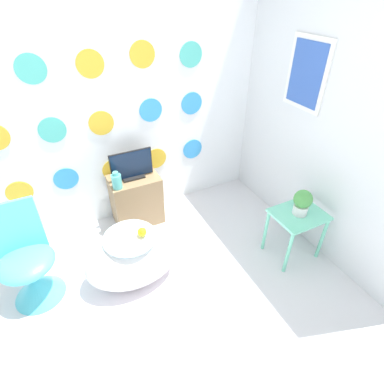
# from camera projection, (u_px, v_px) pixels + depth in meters

# --- Properties ---
(ground_plane) EXTENTS (12.00, 12.00, 0.00)m
(ground_plane) POSITION_uv_depth(u_px,v_px,m) (188.00, 357.00, 2.15)
(ground_plane) COLOR silver
(wall_back_dotted) EXTENTS (4.25, 0.05, 2.60)m
(wall_back_dotted) POSITION_uv_depth(u_px,v_px,m) (100.00, 102.00, 2.72)
(wall_back_dotted) COLOR white
(wall_back_dotted) RESTS_ON ground_plane
(wall_right) EXTENTS (0.06, 2.81, 2.60)m
(wall_right) POSITION_uv_depth(u_px,v_px,m) (311.00, 105.00, 2.64)
(wall_right) COLOR silver
(wall_right) RESTS_ON ground_plane
(rug) EXTENTS (1.09, 0.71, 0.01)m
(rug) POSITION_uv_depth(u_px,v_px,m) (148.00, 289.00, 2.62)
(rug) COLOR silver
(rug) RESTS_ON ground_plane
(bathtub) EXTENTS (0.82, 0.54, 0.51)m
(bathtub) POSITION_uv_depth(u_px,v_px,m) (133.00, 257.00, 2.58)
(bathtub) COLOR white
(bathtub) RESTS_ON ground_plane
(rubber_duck) EXTENTS (0.08, 0.08, 0.09)m
(rubber_duck) POSITION_uv_depth(u_px,v_px,m) (142.00, 232.00, 2.41)
(rubber_duck) COLOR yellow
(rubber_duck) RESTS_ON bathtub
(chair) EXTENTS (0.43, 0.43, 0.87)m
(chair) POSITION_uv_depth(u_px,v_px,m) (31.00, 273.00, 2.43)
(chair) COLOR #4CC6DB
(chair) RESTS_ON ground_plane
(tv_cabinet) EXTENTS (0.50, 0.35, 0.56)m
(tv_cabinet) POSITION_uv_depth(u_px,v_px,m) (136.00, 200.00, 3.21)
(tv_cabinet) COLOR #8E704C
(tv_cabinet) RESTS_ON ground_plane
(tv) EXTENTS (0.42, 0.12, 0.30)m
(tv) POSITION_uv_depth(u_px,v_px,m) (132.00, 166.00, 2.97)
(tv) COLOR black
(tv) RESTS_ON tv_cabinet
(vase) EXTENTS (0.10, 0.10, 0.18)m
(vase) POSITION_uv_depth(u_px,v_px,m) (117.00, 181.00, 2.85)
(vase) COLOR #51B2AD
(vase) RESTS_ON tv_cabinet
(side_table) EXTENTS (0.46, 0.37, 0.50)m
(side_table) POSITION_uv_depth(u_px,v_px,m) (297.00, 221.00, 2.74)
(side_table) COLOR #72D8B7
(side_table) RESTS_ON ground_plane
(potted_plant_left) EXTENTS (0.16, 0.16, 0.24)m
(potted_plant_left) POSITION_uv_depth(u_px,v_px,m) (302.00, 202.00, 2.61)
(potted_plant_left) COLOR white
(potted_plant_left) RESTS_ON side_table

